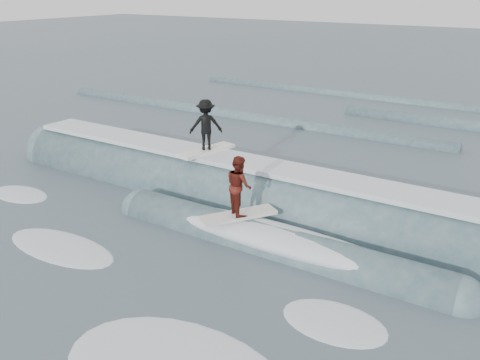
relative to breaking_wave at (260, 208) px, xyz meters
The scene contains 6 objects.
ground 4.71m from the breaking_wave, 93.11° to the right, with size 160.00×160.00×0.00m, color #3B4D57.
breaking_wave is the anchor object (origin of this frame).
surfer_black 3.03m from the breaking_wave, behind, with size 1.15×2.07×1.67m.
surfer_red 2.36m from the breaking_wave, 75.20° to the right, with size 1.53×1.99×1.66m.
whitewater 5.25m from the breaking_wave, 89.08° to the right, with size 13.48×5.69×0.10m.
far_swells 12.95m from the breaking_wave, 88.52° to the left, with size 37.59×8.65×0.80m.
Camera 1 is at (7.73, -7.80, 6.32)m, focal length 40.00 mm.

